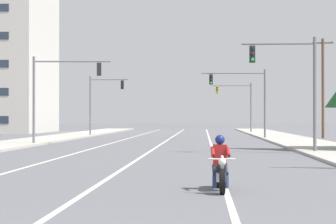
# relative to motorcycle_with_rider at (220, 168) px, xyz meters

# --- Properties ---
(lane_stripe_center) EXTENTS (0.16, 100.00, 0.01)m
(lane_stripe_center) POSITION_rel_motorcycle_with_rider_xyz_m (-3.44, 35.95, -0.58)
(lane_stripe_center) COLOR beige
(lane_stripe_center) RESTS_ON ground
(lane_stripe_left) EXTENTS (0.16, 100.00, 0.01)m
(lane_stripe_left) POSITION_rel_motorcycle_with_rider_xyz_m (-7.26, 35.95, -0.58)
(lane_stripe_left) COLOR beige
(lane_stripe_left) RESTS_ON ground
(lane_stripe_right) EXTENTS (0.16, 100.00, 0.01)m
(lane_stripe_right) POSITION_rel_motorcycle_with_rider_xyz_m (0.15, 35.95, -0.58)
(lane_stripe_right) COLOR beige
(lane_stripe_right) RESTS_ON ground
(sidewalk_kerb_right) EXTENTS (4.40, 110.00, 0.14)m
(sidewalk_kerb_right) POSITION_rel_motorcycle_with_rider_xyz_m (6.92, 30.95, -0.52)
(sidewalk_kerb_right) COLOR #ADA89E
(sidewalk_kerb_right) RESTS_ON ground
(sidewalk_kerb_left) EXTENTS (4.40, 110.00, 0.14)m
(sidewalk_kerb_left) POSITION_rel_motorcycle_with_rider_xyz_m (-13.77, 30.95, -0.52)
(sidewalk_kerb_left) COLOR #ADA89E
(sidewalk_kerb_left) RESTS_ON ground
(motorcycle_with_rider) EXTENTS (0.70, 2.19, 1.46)m
(motorcycle_with_rider) POSITION_rel_motorcycle_with_rider_xyz_m (0.00, 0.00, 0.00)
(motorcycle_with_rider) COLOR black
(motorcycle_with_rider) RESTS_ON ground
(traffic_signal_near_right) EXTENTS (3.97, 0.37, 6.20)m
(traffic_signal_near_right) POSITION_rel_motorcycle_with_rider_xyz_m (4.39, 17.44, 3.45)
(traffic_signal_near_right) COLOR slate
(traffic_signal_near_right) RESTS_ON ground
(traffic_signal_near_left) EXTENTS (5.46, 0.61, 6.20)m
(traffic_signal_near_left) POSITION_rel_motorcycle_with_rider_xyz_m (-10.71, 27.47, 3.55)
(traffic_signal_near_left) COLOR slate
(traffic_signal_near_left) RESTS_ON ground
(traffic_signal_mid_right) EXTENTS (5.72, 0.62, 6.20)m
(traffic_signal_mid_right) POSITION_rel_motorcycle_with_rider_xyz_m (3.40, 40.14, 3.56)
(traffic_signal_mid_right) COLOR slate
(traffic_signal_mid_right) RESTS_ON ground
(traffic_signal_mid_left) EXTENTS (4.00, 0.37, 6.20)m
(traffic_signal_mid_left) POSITION_rel_motorcycle_with_rider_xyz_m (-10.99, 48.90, 3.46)
(traffic_signal_mid_left) COLOR slate
(traffic_signal_mid_left) RESTS_ON ground
(traffic_signal_far_right) EXTENTS (5.01, 0.45, 6.20)m
(traffic_signal_far_right) POSITION_rel_motorcycle_with_rider_xyz_m (4.08, 62.34, 3.52)
(traffic_signal_far_right) COLOR slate
(traffic_signal_far_right) RESTS_ON ground
(utility_pole_right_far) EXTENTS (1.93, 0.26, 9.21)m
(utility_pole_right_far) POSITION_rel_motorcycle_with_rider_xyz_m (10.64, 42.81, 4.21)
(utility_pole_right_far) COLOR brown
(utility_pole_right_far) RESTS_ON ground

